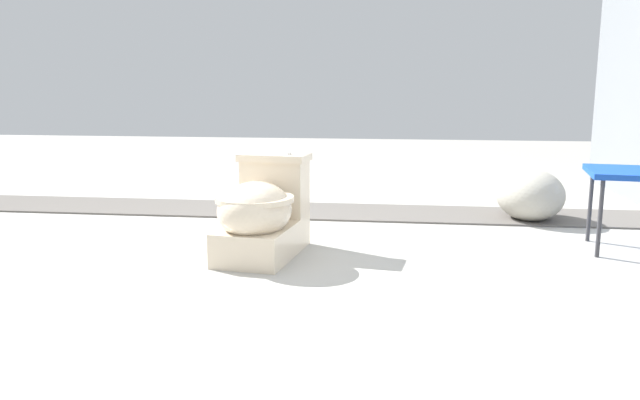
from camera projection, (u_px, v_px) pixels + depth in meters
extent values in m
plane|color=#A8A59E|center=(244.00, 259.00, 3.16)|extent=(14.00, 14.00, 0.00)
cube|color=#605B56|center=(358.00, 212.00, 4.28)|extent=(0.56, 8.00, 0.01)
cube|color=beige|center=(262.00, 240.00, 3.21)|extent=(0.64, 0.42, 0.17)
ellipsoid|color=beige|center=(255.00, 210.00, 3.09)|extent=(0.48, 0.42, 0.28)
cylinder|color=beige|center=(255.00, 199.00, 3.08)|extent=(0.44, 0.44, 0.03)
cube|color=beige|center=(275.00, 188.00, 3.37)|extent=(0.22, 0.36, 0.30)
cube|color=beige|center=(275.00, 157.00, 3.34)|extent=(0.25, 0.39, 0.04)
cylinder|color=silver|center=(289.00, 153.00, 3.31)|extent=(0.02, 0.02, 0.01)
cube|color=#1947B2|center=(633.00, 173.00, 3.24)|extent=(0.50, 0.50, 0.03)
cylinder|color=#38383D|center=(600.00, 218.00, 3.16)|extent=(0.02, 0.02, 0.40)
cylinder|color=#38383D|center=(590.00, 206.00, 3.49)|extent=(0.02, 0.02, 0.40)
ellipsoid|color=#ADA899|center=(530.00, 195.00, 4.03)|extent=(0.56, 0.52, 0.34)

